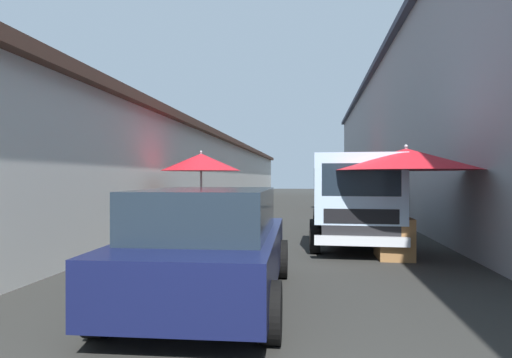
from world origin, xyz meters
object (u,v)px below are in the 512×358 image
(fruit_stall_mid_lane, at_px, (404,170))
(hatchback_car, at_px, (210,244))
(delivery_truck, at_px, (355,202))
(parked_scooter, at_px, (210,213))
(fruit_stall_far_left, at_px, (202,174))
(vendor_by_crates, at_px, (389,200))
(fruit_stall_far_right, at_px, (341,177))

(fruit_stall_mid_lane, distance_m, hatchback_car, 4.52)
(delivery_truck, bearing_deg, parked_scooter, 49.49)
(fruit_stall_far_left, height_order, fruit_stall_mid_lane, fruit_stall_far_left)
(fruit_stall_far_left, xyz_separation_m, fruit_stall_mid_lane, (-2.33, -4.64, 0.06))
(fruit_stall_mid_lane, xyz_separation_m, hatchback_car, (-3.17, 3.07, -1.01))
(fruit_stall_far_left, distance_m, fruit_stall_mid_lane, 5.20)
(fruit_stall_mid_lane, height_order, vendor_by_crates, fruit_stall_mid_lane)
(fruit_stall_far_left, relative_size, parked_scooter, 1.37)
(fruit_stall_mid_lane, bearing_deg, fruit_stall_far_left, 63.34)
(fruit_stall_mid_lane, distance_m, delivery_truck, 1.58)
(fruit_stall_far_left, relative_size, fruit_stall_far_right, 0.94)
(vendor_by_crates, bearing_deg, fruit_stall_far_left, 122.50)
(parked_scooter, bearing_deg, hatchback_car, -166.03)
(hatchback_car, distance_m, parked_scooter, 8.16)
(fruit_stall_far_left, relative_size, vendor_by_crates, 1.52)
(hatchback_car, height_order, parked_scooter, hatchback_car)
(fruit_stall_mid_lane, distance_m, parked_scooter, 7.04)
(fruit_stall_far_right, relative_size, fruit_stall_mid_lane, 0.89)
(parked_scooter, bearing_deg, delivery_truck, -130.51)
(delivery_truck, xyz_separation_m, parked_scooter, (3.60, 4.22, -0.59))
(hatchback_car, bearing_deg, fruit_stall_far_left, 16.02)
(fruit_stall_far_right, height_order, hatchback_car, fruit_stall_far_right)
(hatchback_car, bearing_deg, fruit_stall_mid_lane, -44.06)
(vendor_by_crates, relative_size, parked_scooter, 0.90)
(fruit_stall_mid_lane, bearing_deg, vendor_by_crates, -7.12)
(fruit_stall_far_left, xyz_separation_m, hatchback_car, (-5.50, -1.58, -0.95))
(fruit_stall_far_left, distance_m, parked_scooter, 2.75)
(fruit_stall_far_left, bearing_deg, fruit_stall_far_right, -22.14)
(fruit_stall_mid_lane, bearing_deg, parked_scooter, 46.66)
(hatchback_car, bearing_deg, parked_scooter, 13.97)
(fruit_stall_far_left, height_order, hatchback_car, fruit_stall_far_left)
(hatchback_car, bearing_deg, vendor_by_crates, -23.00)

